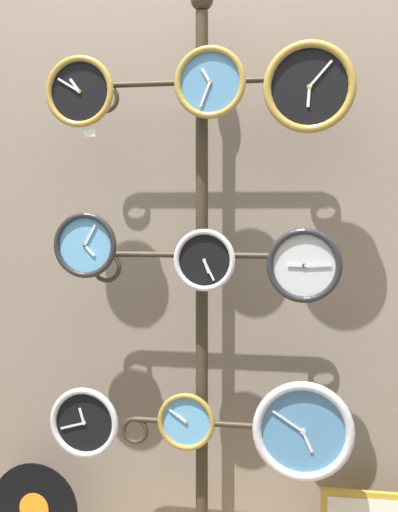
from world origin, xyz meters
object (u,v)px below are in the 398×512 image
(clock_top_center, at_px, (210,82))
(clock_bottom_center, at_px, (186,421))
(display_stand, at_px, (202,381))
(vinyl_record, at_px, (34,508))
(clock_middle_center, at_px, (205,260))
(clock_bottom_left, at_px, (85,422))
(clock_middle_left, at_px, (86,245))
(clock_middle_right, at_px, (304,265))
(clock_top_right, at_px, (310,87))
(clock_bottom_right, at_px, (303,431))
(clock_top_left, at_px, (80,92))

(clock_top_center, xyz_separation_m, clock_bottom_center, (-0.08, 0.02, -1.11))
(display_stand, height_order, vinyl_record, display_stand)
(display_stand, distance_m, clock_bottom_center, 0.15)
(clock_middle_center, xyz_separation_m, clock_bottom_left, (-0.41, -0.02, -0.55))
(clock_middle_left, xyz_separation_m, clock_middle_right, (0.73, -0.02, -0.06))
(clock_top_center, xyz_separation_m, clock_middle_center, (-0.02, 0.00, -0.57))
(clock_top_right, relative_size, vinyl_record, 0.89)
(clock_middle_left, bearing_deg, clock_bottom_center, 2.10)
(clock_bottom_left, bearing_deg, clock_top_right, 2.30)
(clock_bottom_right, relative_size, vinyl_record, 0.99)
(vinyl_record, bearing_deg, clock_bottom_center, -4.53)
(clock_top_right, xyz_separation_m, clock_bottom_center, (-0.40, 0.01, -1.09))
(clock_middle_center, bearing_deg, clock_middle_right, -3.39)
(clock_bottom_right, distance_m, vinyl_record, 1.02)
(clock_top_right, bearing_deg, clock_middle_left, -179.73)
(clock_top_left, xyz_separation_m, clock_middle_center, (0.42, 0.01, -0.55))
(display_stand, bearing_deg, clock_bottom_left, -164.03)
(clock_bottom_left, relative_size, vinyl_record, 0.74)
(clock_top_right, xyz_separation_m, clock_bottom_left, (-0.74, -0.03, -1.10))
(clock_middle_center, distance_m, clock_bottom_left, 0.69)
(clock_top_right, bearing_deg, clock_top_center, -178.74)
(clock_top_left, height_order, clock_bottom_center, clock_top_left)
(display_stand, bearing_deg, vinyl_record, -177.58)
(clock_top_center, distance_m, clock_bottom_center, 1.11)
(clock_top_left, bearing_deg, clock_top_right, 1.35)
(display_stand, xyz_separation_m, clock_top_left, (-0.39, -0.10, 0.97))
(clock_top_left, height_order, clock_top_right, clock_top_right)
(clock_top_left, bearing_deg, clock_middle_right, -0.61)
(display_stand, distance_m, clock_bottom_right, 0.39)
(clock_top_right, bearing_deg, clock_middle_center, -178.87)
(display_stand, height_order, clock_bottom_center, display_stand)
(clock_top_right, xyz_separation_m, vinyl_record, (-0.96, 0.05, -1.45))
(clock_bottom_right, bearing_deg, clock_top_left, 178.55)
(clock_middle_left, height_order, clock_bottom_left, clock_middle_left)
(clock_middle_left, bearing_deg, clock_top_center, -0.46)
(clock_middle_center, bearing_deg, display_stand, 106.66)
(display_stand, relative_size, clock_middle_left, 9.13)
(display_stand, bearing_deg, clock_middle_center, -73.34)
(clock_bottom_left, xyz_separation_m, clock_bottom_center, (0.34, 0.04, 0.01))
(vinyl_record, bearing_deg, clock_middle_right, -4.77)
(clock_top_left, bearing_deg, clock_bottom_left, -53.80)
(clock_middle_left, distance_m, clock_middle_right, 0.73)
(clock_middle_left, height_order, vinyl_record, clock_middle_left)
(clock_top_left, xyz_separation_m, clock_bottom_right, (0.74, -0.02, -1.09))
(clock_middle_right, bearing_deg, clock_top_center, 176.49)
(clock_bottom_right, bearing_deg, clock_middle_center, 174.74)
(display_stand, bearing_deg, clock_top_center, -63.25)
(clock_top_right, xyz_separation_m, clock_bottom_right, (-0.01, -0.04, -1.08))
(clock_top_left, distance_m, vinyl_record, 1.47)
(clock_top_right, height_order, clock_bottom_left, clock_top_right)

